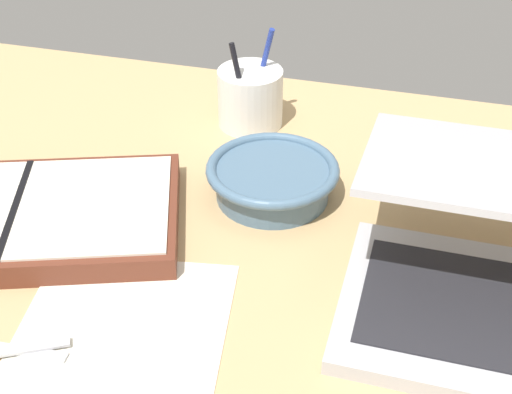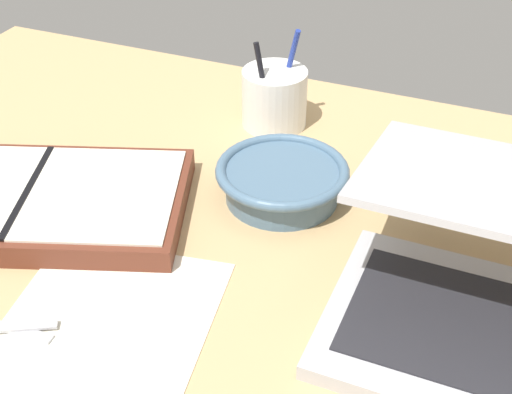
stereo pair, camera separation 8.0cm
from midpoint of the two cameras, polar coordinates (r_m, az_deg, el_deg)
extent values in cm
cube|color=tan|center=(80.03, 1.84, -7.18)|extent=(140.00, 100.00, 2.00)
cube|color=#B7B7BC|center=(76.63, 22.39, -11.03)|extent=(35.89, 22.63, 1.80)
cube|color=#232328|center=(75.93, 22.56, -10.50)|extent=(31.57, 16.32, 0.24)
cylinder|color=slate|center=(90.49, 4.61, 0.94)|extent=(14.38, 14.38, 4.18)
torus|color=slate|center=(89.32, 4.68, 2.05)|extent=(16.92, 16.92, 1.35)
cylinder|color=white|center=(105.73, 3.66, 7.84)|extent=(9.56, 9.56, 8.61)
cylinder|color=black|center=(102.40, 2.87, 8.82)|extent=(3.53, 1.55, 12.60)
cylinder|color=#233899|center=(105.80, 4.77, 10.00)|extent=(4.06, 2.42, 13.66)
cube|color=brown|center=(91.34, -15.24, -0.43)|extent=(43.31, 33.34, 3.01)
cube|color=silver|center=(88.03, -9.66, 0.25)|extent=(23.37, 24.57, 0.30)
cube|color=black|center=(90.33, -15.42, 0.50)|extent=(7.38, 18.88, 0.30)
cube|color=#B7B7BC|center=(76.08, -16.21, -10.10)|extent=(8.79, 5.48, 0.30)
cube|color=#B7B7BC|center=(76.29, -16.17, -10.25)|extent=(9.40, 1.89, 0.30)
cube|color=silver|center=(73.76, -9.53, -11.25)|extent=(25.40, 31.21, 0.16)
camera|label=1|loc=(0.04, -87.14, 2.04)|focal=50.00mm
camera|label=2|loc=(0.04, 92.86, -2.04)|focal=50.00mm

